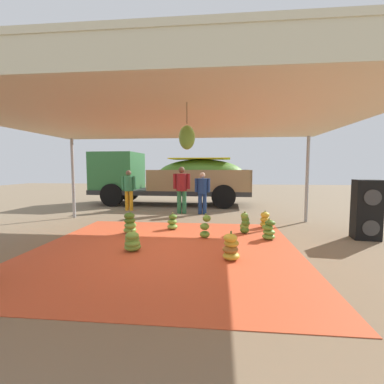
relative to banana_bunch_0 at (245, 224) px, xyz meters
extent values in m
plane|color=#7F6B51|center=(-1.76, 1.43, -0.26)|extent=(40.00, 40.00, 0.00)
cube|color=#D1512D|center=(-1.76, -1.57, -0.25)|extent=(5.43, 5.44, 0.01)
cylinder|color=#9EA0A5|center=(-5.56, 1.73, 1.07)|extent=(0.10, 0.10, 2.65)
cylinder|color=#9EA0A5|center=(2.04, 1.73, 1.07)|extent=(0.10, 0.10, 2.65)
cube|color=beige|center=(-1.76, -1.57, 2.42)|extent=(8.00, 7.00, 0.06)
cube|color=beige|center=(-1.76, -5.04, 2.25)|extent=(8.00, 0.04, 0.28)
cylinder|color=#4C422D|center=(-1.15, -2.89, 2.23)|extent=(0.01, 0.01, 0.32)
ellipsoid|color=#6B9E38|center=(-1.15, -2.89, 1.88)|extent=(0.24, 0.24, 0.36)
ellipsoid|color=#477523|center=(0.00, -0.01, -0.16)|extent=(0.33, 0.33, 0.17)
ellipsoid|color=#6B9E38|center=(-0.01, 0.01, -0.07)|extent=(0.32, 0.32, 0.17)
ellipsoid|color=#477523|center=(0.02, -0.02, 0.02)|extent=(0.26, 0.26, 0.17)
ellipsoid|color=#477523|center=(0.01, 0.01, 0.11)|extent=(0.25, 0.25, 0.17)
ellipsoid|color=#6B9E38|center=(-0.01, 0.01, 0.20)|extent=(0.20, 0.20, 0.17)
cylinder|color=olive|center=(-0.01, -0.01, 0.26)|extent=(0.04, 0.04, 0.12)
ellipsoid|color=#60932D|center=(-1.00, -0.56, -0.17)|extent=(0.33, 0.33, 0.17)
ellipsoid|color=#60932D|center=(-1.00, -0.61, 0.03)|extent=(0.31, 0.31, 0.17)
ellipsoid|color=#60932D|center=(-0.95, -0.62, 0.23)|extent=(0.27, 0.27, 0.17)
cylinder|color=olive|center=(-0.98, -0.59, 0.29)|extent=(0.04, 0.04, 0.12)
ellipsoid|color=#6B9E38|center=(-2.93, -0.31, -0.16)|extent=(0.42, 0.42, 0.17)
ellipsoid|color=#6B9E38|center=(-2.91, -0.34, -0.04)|extent=(0.41, 0.41, 0.17)
ellipsoid|color=#477523|center=(-2.93, -0.32, 0.09)|extent=(0.29, 0.29, 0.17)
ellipsoid|color=#477523|center=(-2.93, -0.36, 0.21)|extent=(0.33, 0.33, 0.17)
cylinder|color=olive|center=(-2.91, -0.33, 0.27)|extent=(0.04, 0.04, 0.12)
ellipsoid|color=#6B9E38|center=(0.50, -0.57, -0.18)|extent=(0.31, 0.31, 0.13)
ellipsoid|color=#6B9E38|center=(0.51, -0.56, -0.08)|extent=(0.39, 0.39, 0.13)
ellipsoid|color=#60932D|center=(0.47, -0.57, 0.03)|extent=(0.28, 0.28, 0.13)
ellipsoid|color=#477523|center=(0.53, -0.56, 0.14)|extent=(0.34, 0.34, 0.13)
cylinder|color=olive|center=(0.50, -0.58, 0.20)|extent=(0.04, 0.04, 0.12)
ellipsoid|color=gold|center=(-0.43, -2.11, -0.17)|extent=(0.42, 0.42, 0.15)
ellipsoid|color=#996628|center=(-0.45, -2.08, -0.06)|extent=(0.37, 0.37, 0.15)
ellipsoid|color=gold|center=(-0.43, -2.06, 0.05)|extent=(0.37, 0.37, 0.15)
ellipsoid|color=gold|center=(-0.45, -2.11, 0.16)|extent=(0.27, 0.27, 0.15)
cylinder|color=olive|center=(-0.44, -2.09, 0.22)|extent=(0.04, 0.04, 0.12)
ellipsoid|color=#75A83D|center=(-1.93, 0.26, -0.18)|extent=(0.36, 0.36, 0.14)
ellipsoid|color=#60932D|center=(-1.94, 0.27, -0.05)|extent=(0.30, 0.30, 0.14)
ellipsoid|color=#477523|center=(-1.92, 0.30, 0.09)|extent=(0.25, 0.25, 0.14)
cylinder|color=olive|center=(-1.92, 0.29, 0.15)|extent=(0.04, 0.04, 0.12)
ellipsoid|color=gold|center=(0.65, 0.76, -0.16)|extent=(0.42, 0.42, 0.17)
ellipsoid|color=gold|center=(0.63, 0.75, -0.03)|extent=(0.34, 0.34, 0.17)
ellipsoid|color=gold|center=(0.63, 0.74, 0.11)|extent=(0.27, 0.27, 0.17)
cylinder|color=olive|center=(0.63, 0.74, 0.17)|extent=(0.04, 0.04, 0.12)
ellipsoid|color=#6B9E38|center=(-2.39, -1.76, -0.16)|extent=(0.46, 0.46, 0.17)
ellipsoid|color=#6B9E38|center=(-2.39, -1.78, -0.09)|extent=(0.43, 0.43, 0.17)
ellipsoid|color=#6B9E38|center=(-2.40, -1.74, -0.01)|extent=(0.41, 0.41, 0.17)
ellipsoid|color=#6B9E38|center=(-2.39, -1.79, 0.06)|extent=(0.37, 0.37, 0.17)
cylinder|color=olive|center=(-2.40, -1.76, 0.12)|extent=(0.04, 0.04, 0.12)
cube|color=#2D2D2D|center=(-2.88, 5.46, 0.34)|extent=(7.23, 2.53, 0.20)
cube|color=#2D6B33|center=(-5.45, 5.55, 1.29)|extent=(2.07, 2.18, 1.70)
cube|color=#232D38|center=(-6.47, 5.58, 1.63)|extent=(0.09, 1.84, 0.75)
cube|color=#99754C|center=(-1.56, 4.31, 0.89)|extent=(4.44, 0.23, 0.90)
cube|color=#99754C|center=(-1.48, 6.52, 0.89)|extent=(4.44, 0.23, 0.90)
cube|color=#99754C|center=(0.66, 5.34, 0.89)|extent=(0.16, 2.30, 0.90)
ellipsoid|color=#518428|center=(-1.52, 5.41, 1.13)|extent=(3.97, 2.06, 1.38)
cube|color=yellow|center=(-1.52, 5.41, 1.84)|extent=(2.72, 1.83, 0.04)
cylinder|color=black|center=(-5.35, 4.49, 0.24)|extent=(1.01, 0.31, 1.00)
cylinder|color=black|center=(-5.28, 6.59, 0.24)|extent=(1.01, 0.31, 1.00)
cylinder|color=black|center=(-0.48, 4.33, 0.24)|extent=(1.01, 0.31, 1.00)
cylinder|color=black|center=(-0.41, 6.42, 0.24)|extent=(1.01, 0.31, 1.00)
cylinder|color=navy|center=(-1.36, 2.87, 0.11)|extent=(0.14, 0.14, 0.75)
cylinder|color=navy|center=(-1.19, 2.87, 0.11)|extent=(0.14, 0.14, 0.75)
cylinder|color=navy|center=(-1.27, 2.87, 0.76)|extent=(0.34, 0.34, 0.56)
cylinder|color=navy|center=(-1.50, 2.87, 0.80)|extent=(0.11, 0.11, 0.50)
cylinder|color=navy|center=(-1.05, 2.87, 0.80)|extent=(0.11, 0.11, 0.50)
sphere|color=tan|center=(-1.27, 2.87, 1.17)|extent=(0.20, 0.20, 0.20)
cylinder|color=#337A4C|center=(-2.14, 2.94, 0.16)|extent=(0.16, 0.16, 0.84)
cylinder|color=#337A4C|center=(-1.95, 2.94, 0.16)|extent=(0.16, 0.16, 0.84)
cylinder|color=maroon|center=(-2.04, 2.94, 0.90)|extent=(0.39, 0.39, 0.63)
cylinder|color=maroon|center=(-2.30, 2.94, 0.93)|extent=(0.12, 0.12, 0.56)
cylinder|color=maroon|center=(-1.79, 2.94, 0.93)|extent=(0.12, 0.12, 0.56)
sphere|color=brown|center=(-2.04, 2.94, 1.35)|extent=(0.23, 0.23, 0.23)
cylinder|color=orange|center=(-4.31, 3.45, 0.13)|extent=(0.15, 0.15, 0.78)
cylinder|color=orange|center=(-4.13, 3.45, 0.13)|extent=(0.15, 0.15, 0.78)
cylinder|color=#337A4C|center=(-4.22, 3.45, 0.81)|extent=(0.36, 0.36, 0.58)
cylinder|color=#337A4C|center=(-4.46, 3.45, 0.84)|extent=(0.11, 0.11, 0.52)
cylinder|color=#337A4C|center=(-3.99, 3.45, 0.84)|extent=(0.11, 0.11, 0.52)
sphere|color=brown|center=(-4.22, 3.45, 1.23)|extent=(0.21, 0.21, 0.21)
cube|color=black|center=(2.79, -0.26, 0.05)|extent=(0.61, 0.50, 0.62)
cylinder|color=#383838|center=(2.79, -0.49, 0.05)|extent=(0.36, 0.06, 0.36)
cube|color=black|center=(2.79, -0.26, 0.76)|extent=(0.61, 0.50, 0.78)
cylinder|color=#383838|center=(2.79, -0.49, 0.76)|extent=(0.36, 0.06, 0.36)
camera|label=1|loc=(-0.66, -7.00, 1.42)|focal=25.56mm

